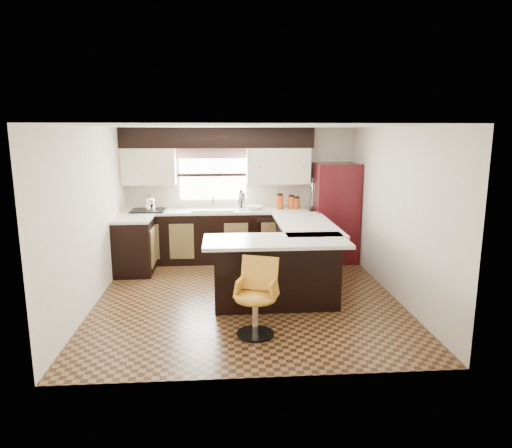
{
  "coord_description": "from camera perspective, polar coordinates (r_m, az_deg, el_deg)",
  "views": [
    {
      "loc": [
        -0.34,
        -6.2,
        2.33
      ],
      "look_at": [
        0.16,
        0.45,
        0.97
      ],
      "focal_mm": 32.0,
      "sensor_mm": 36.0,
      "label": 1
    }
  ],
  "objects": [
    {
      "name": "base_cab_left",
      "position": [
        7.82,
        -14.97,
        -2.81
      ],
      "size": [
        0.6,
        0.7,
        0.9
      ],
      "primitive_type": "cube",
      "color": "black",
      "rests_on": "floor"
    },
    {
      "name": "floor",
      "position": [
        6.63,
        -1.13,
        -9.07
      ],
      "size": [
        4.4,
        4.4,
        0.0
      ],
      "primitive_type": "plane",
      "color": "#49301A",
      "rests_on": "ground"
    },
    {
      "name": "sink",
      "position": [
        8.2,
        -5.38,
        1.83
      ],
      "size": [
        0.75,
        0.45,
        0.03
      ],
      "primitive_type": "cube",
      "color": "#B2B2B7",
      "rests_on": "counter_back"
    },
    {
      "name": "dishwasher",
      "position": [
        8.09,
        2.11,
        -2.09
      ],
      "size": [
        0.58,
        0.03,
        0.78
      ],
      "primitive_type": "cube",
      "color": "black",
      "rests_on": "floor"
    },
    {
      "name": "canister_med",
      "position": [
        8.31,
        4.43,
        2.66
      ],
      "size": [
        0.12,
        0.12,
        0.23
      ],
      "primitive_type": "cylinder",
      "color": "#9E4013",
      "rests_on": "counter_back"
    },
    {
      "name": "window_pane",
      "position": [
        8.42,
        -5.42,
        6.13
      ],
      "size": [
        1.2,
        0.02,
        0.9
      ],
      "primitive_type": "cube",
      "color": "white",
      "rests_on": "wall_back"
    },
    {
      "name": "upper_cab_left",
      "position": [
        8.35,
        -13.23,
        7.01
      ],
      "size": [
        0.94,
        0.35,
        0.64
      ],
      "primitive_type": "cube",
      "color": "beige",
      "rests_on": "wall_back"
    },
    {
      "name": "kettle",
      "position": [
        8.27,
        -13.13,
        2.67
      ],
      "size": [
        0.2,
        0.2,
        0.27
      ],
      "primitive_type": null,
      "color": "silver",
      "rests_on": "cooktop"
    },
    {
      "name": "canister_large",
      "position": [
        8.28,
        2.96,
        2.74
      ],
      "size": [
        0.14,
        0.14,
        0.25
      ],
      "primitive_type": "cylinder",
      "color": "#9E4013",
      "rests_on": "counter_back"
    },
    {
      "name": "wall_right",
      "position": [
        6.76,
        16.91,
        1.37
      ],
      "size": [
        0.0,
        4.4,
        4.4
      ],
      "primitive_type": "plane",
      "rotation": [
        1.57,
        0.0,
        -1.57
      ],
      "color": "beige",
      "rests_on": "floor"
    },
    {
      "name": "wall_left",
      "position": [
        6.54,
        -19.87,
        0.87
      ],
      "size": [
        0.0,
        4.4,
        4.4
      ],
      "primitive_type": "plane",
      "rotation": [
        1.57,
        0.0,
        1.57
      ],
      "color": "beige",
      "rests_on": "floor"
    },
    {
      "name": "cooktop",
      "position": [
        8.3,
        -13.35,
        1.67
      ],
      "size": [
        0.58,
        0.5,
        0.02
      ],
      "primitive_type": "cube",
      "color": "black",
      "rests_on": "counter_back"
    },
    {
      "name": "counter_left",
      "position": [
        7.72,
        -15.15,
        0.6
      ],
      "size": [
        0.6,
        0.7,
        0.04
      ],
      "primitive_type": "cube",
      "color": "silver",
      "rests_on": "base_cab_left"
    },
    {
      "name": "counter_pen_long",
      "position": [
        7.09,
        6.25,
        -0.02
      ],
      "size": [
        0.84,
        1.95,
        0.04
      ],
      "primitive_type": "cube",
      "color": "silver",
      "rests_on": "peninsula_long"
    },
    {
      "name": "ceiling",
      "position": [
        6.21,
        -1.22,
        12.15
      ],
      "size": [
        4.4,
        4.4,
        0.0
      ],
      "primitive_type": "plane",
      "rotation": [
        3.14,
        0.0,
        0.0
      ],
      "color": "silver",
      "rests_on": "wall_back"
    },
    {
      "name": "soffit",
      "position": [
        8.22,
        -4.83,
        10.7
      ],
      "size": [
        3.4,
        0.35,
        0.36
      ],
      "primitive_type": "cube",
      "color": "black",
      "rests_on": "wall_back"
    },
    {
      "name": "valance",
      "position": [
        8.35,
        -5.48,
        8.77
      ],
      "size": [
        1.3,
        0.06,
        0.18
      ],
      "primitive_type": "cube",
      "color": "#D19B93",
      "rests_on": "wall_back"
    },
    {
      "name": "bar_chair",
      "position": [
        5.3,
        -0.09,
        -9.29
      ],
      "size": [
        0.62,
        0.62,
        0.9
      ],
      "primitive_type": null,
      "rotation": [
        0.0,
        0.0,
        -0.35
      ],
      "color": "orange",
      "rests_on": "floor"
    },
    {
      "name": "wall_back",
      "position": [
        8.48,
        -1.99,
        3.84
      ],
      "size": [
        4.4,
        0.0,
        4.4
      ],
      "primitive_type": "plane",
      "rotation": [
        1.57,
        0.0,
        0.0
      ],
      "color": "beige",
      "rests_on": "floor"
    },
    {
      "name": "counter_pen_return",
      "position": [
        5.97,
        2.48,
        -2.15
      ],
      "size": [
        1.89,
        0.84,
        0.04
      ],
      "primitive_type": "cube",
      "color": "silver",
      "rests_on": "peninsula_return"
    },
    {
      "name": "peninsula_long",
      "position": [
        7.19,
        5.77,
        -3.72
      ],
      "size": [
        0.6,
        1.95,
        0.9
      ],
      "primitive_type": "cube",
      "color": "black",
      "rests_on": "floor"
    },
    {
      "name": "mixing_bowl",
      "position": [
        8.23,
        -0.23,
        2.07
      ],
      "size": [
        0.33,
        0.33,
        0.07
      ],
      "primitive_type": "imported",
      "rotation": [
        0.0,
        0.0,
        -0.13
      ],
      "color": "white",
      "rests_on": "counter_back"
    },
    {
      "name": "counter_back",
      "position": [
        8.22,
        -5.03,
        1.6
      ],
      "size": [
        3.3,
        0.6,
        0.04
      ],
      "primitive_type": "cube",
      "color": "silver",
      "rests_on": "base_cab_back"
    },
    {
      "name": "percolator",
      "position": [
        8.2,
        -1.86,
        2.91
      ],
      "size": [
        0.14,
        0.14,
        0.32
      ],
      "primitive_type": "cylinder",
      "color": "silver",
      "rests_on": "counter_back"
    },
    {
      "name": "peninsula_return",
      "position": [
        6.18,
        2.52,
        -6.21
      ],
      "size": [
        1.65,
        0.6,
        0.9
      ],
      "primitive_type": "cube",
      "color": "black",
      "rests_on": "floor"
    },
    {
      "name": "upper_cab_right",
      "position": [
        8.31,
        2.76,
        7.28
      ],
      "size": [
        1.14,
        0.35,
        0.64
      ],
      "primitive_type": "cube",
      "color": "beige",
      "rests_on": "wall_back"
    },
    {
      "name": "wall_front",
      "position": [
        4.17,
        0.49,
        -4.22
      ],
      "size": [
        4.4,
        0.0,
        4.4
      ],
      "primitive_type": "plane",
      "rotation": [
        -1.57,
        0.0,
        0.0
      ],
      "color": "beige",
      "rests_on": "floor"
    },
    {
      "name": "canister_small",
      "position": [
        8.33,
        5.05,
        2.57
      ],
      "size": [
        0.13,
        0.13,
        0.2
      ],
      "primitive_type": "cylinder",
      "color": "#9E4013",
      "rests_on": "counter_back"
    },
    {
      "name": "base_cab_back",
      "position": [
        8.31,
        -4.97,
        -1.61
      ],
      "size": [
        3.3,
        0.6,
        0.9
      ],
      "primitive_type": "cube",
      "color": "black",
      "rests_on": "floor"
    },
    {
      "name": "refrigerator",
      "position": [
        8.38,
        9.83,
        1.43
      ],
      "size": [
        0.76,
        0.73,
        1.78
      ],
      "primitive_type": "cube",
      "color": "#3A090E",
      "rests_on": "floor"
    }
  ]
}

